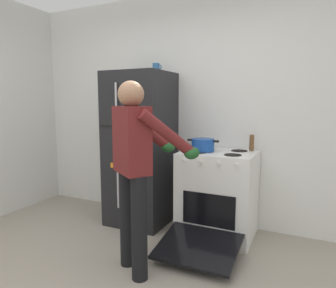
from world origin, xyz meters
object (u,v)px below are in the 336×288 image
object	(u,v)px
person_cook	(137,160)
red_pot	(203,145)
stove_range	(217,195)
refrigerator	(141,149)
coffee_mug	(156,68)
pepper_mill	(252,143)

from	to	relation	value
person_cook	red_pot	distance (m)	0.96
stove_range	person_cook	size ratio (longest dim) A/B	0.76
refrigerator	stove_range	world-z (taller)	refrigerator
person_cook	red_pot	bearing A→B (deg)	74.87
refrigerator	person_cook	size ratio (longest dim) A/B	1.11
coffee_mug	refrigerator	bearing A→B (deg)	-164.60
person_cook	coffee_mug	world-z (taller)	coffee_mug
coffee_mug	pepper_mill	size ratio (longest dim) A/B	0.67
stove_range	red_pot	xyz separation A→B (m)	(-0.16, -0.03, 0.54)
person_cook	red_pot	world-z (taller)	person_cook
refrigerator	person_cook	xyz separation A→B (m)	(0.54, -0.98, 0.08)
person_cook	red_pot	xyz separation A→B (m)	(0.25, 0.93, 0.02)
person_cook	red_pot	size ratio (longest dim) A/B	4.70
refrigerator	coffee_mug	world-z (taller)	coffee_mug
red_pot	stove_range	bearing A→B (deg)	11.36
coffee_mug	stove_range	bearing A→B (deg)	-5.08
pepper_mill	person_cook	bearing A→B (deg)	-121.11
stove_range	red_pot	world-z (taller)	red_pot
person_cook	pepper_mill	size ratio (longest dim) A/B	9.51
pepper_mill	red_pot	bearing A→B (deg)	-151.48
refrigerator	red_pot	bearing A→B (deg)	-3.62
stove_range	person_cook	xyz separation A→B (m)	(-0.41, -0.96, 0.51)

